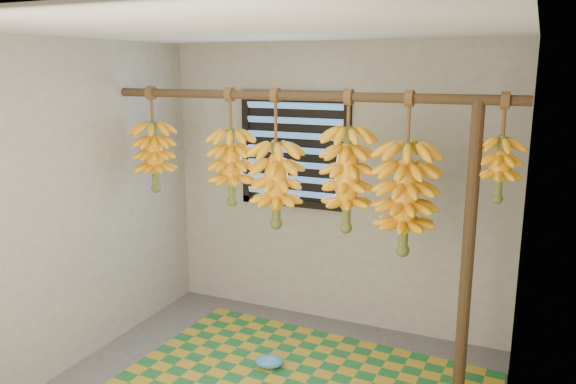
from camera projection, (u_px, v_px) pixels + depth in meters
The scene contains 14 objects.
ceiling at pixel (248, 29), 3.16m from camera, with size 3.00×3.00×0.01m, color silver.
wall_back at pixel (334, 187), 4.76m from camera, with size 3.00×0.01×2.40m, color gray.
wall_left at pixel (65, 209), 4.01m from camera, with size 0.01×3.00×2.40m, color gray.
wall_right at pixel (517, 269), 2.82m from camera, with size 0.01×3.00×2.40m, color gray.
window at pixel (295, 150), 4.81m from camera, with size 1.00×0.04×1.00m.
hanging_pole at pixel (297, 96), 3.87m from camera, with size 0.06×0.06×3.00m, color #49321A.
support_post at pixel (468, 257), 3.61m from camera, with size 0.08×0.08×2.00m, color #49321A.
plastic_bag at pixel (269, 362), 4.17m from camera, with size 0.22×0.16×0.09m, color #3281BB.
banana_bunch_a at pixel (154, 156), 4.46m from camera, with size 0.33×0.33×0.83m.
banana_bunch_b at pixel (232, 167), 4.19m from camera, with size 0.34×0.34×0.87m.
banana_bunch_c at pixel (276, 185), 4.07m from camera, with size 0.36×0.36×1.00m.
banana_bunch_d at pixel (347, 179), 3.84m from camera, with size 0.34×0.34×0.97m.
banana_bunch_e at pixel (405, 199), 3.70m from camera, with size 0.40×0.40×1.08m.
banana_bunch_f at pixel (500, 169), 3.42m from camera, with size 0.25×0.25×0.67m.
Camera 1 is at (1.54, -2.91, 2.19)m, focal length 35.00 mm.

